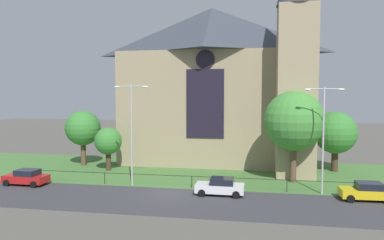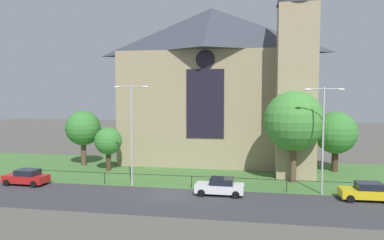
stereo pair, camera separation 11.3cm
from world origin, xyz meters
name	(u,v)px [view 2 (the right image)]	position (x,y,z in m)	size (l,w,h in m)	color
ground	(190,171)	(0.00, 10.00, 0.00)	(160.00, 160.00, 0.00)	#56544C
road_asphalt	(163,200)	(0.00, -2.00, 0.00)	(120.00, 8.00, 0.01)	#38383D
grass_verge	(186,175)	(0.00, 8.00, 0.00)	(120.00, 20.00, 0.01)	#477538
church_building	(217,83)	(2.36, 16.78, 10.27)	(23.20, 16.20, 26.00)	tan
iron_railing	(192,178)	(1.59, 2.50, 0.98)	(34.81, 0.07, 1.13)	black
tree_right_near	(294,121)	(11.17, 6.52, 6.13)	(5.95, 5.95, 9.14)	brown
tree_left_far	(83,128)	(-13.59, 11.09, 4.60)	(4.29, 4.29, 6.79)	brown
tree_left_near	(108,141)	(-9.31, 8.71, 3.37)	(3.14, 3.14, 4.99)	#423021
tree_right_far	(336,133)	(16.35, 12.74, 4.41)	(4.79, 4.79, 6.85)	#423021
streetlamp_near	(131,123)	(-4.25, 2.40, 6.05)	(3.37, 0.26, 9.73)	#B2B2B7
streetlamp_far	(323,127)	(13.27, 2.40, 5.90)	(3.37, 0.26, 9.45)	#B2B2B7
parked_car_red	(26,177)	(-14.45, 0.84, 0.74)	(4.27, 2.16, 1.51)	#B21919
parked_car_white	(220,187)	(4.48, 0.53, 0.74)	(4.22, 2.07, 1.51)	silver
parked_car_yellow	(367,192)	(16.61, 1.00, 0.74)	(4.25, 2.13, 1.51)	gold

